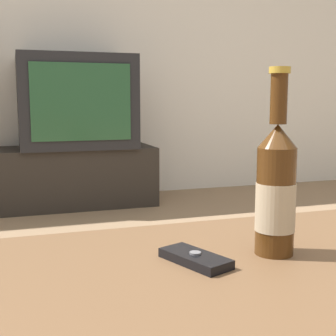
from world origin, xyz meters
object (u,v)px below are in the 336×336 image
Objects in this scene: television at (76,102)px; beer_bottle at (276,189)px; tv_stand at (78,176)px; cell_phone at (193,259)px.

beer_bottle is at bearing -90.58° from television.
television is (0.00, -0.00, 0.51)m from tv_stand.
television is at bearing 89.42° from beer_bottle.
television reaches higher than beer_bottle.
television is at bearing -90.00° from tv_stand.
beer_bottle is 2.33× the size of cell_phone.
beer_bottle is 0.17m from cell_phone.
tv_stand is 2.64m from beer_bottle.
cell_phone is (-0.16, -2.62, 0.29)m from tv_stand.
beer_bottle is at bearing -90.58° from tv_stand.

